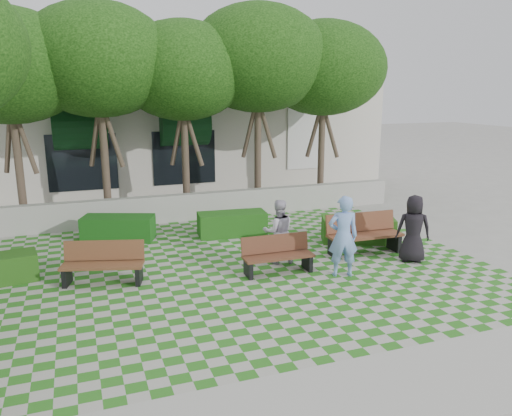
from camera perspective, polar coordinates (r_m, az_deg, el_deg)
name	(u,v)px	position (r m, az deg, el deg)	size (l,w,h in m)	color
ground	(258,282)	(11.69, 0.22, -8.50)	(90.00, 90.00, 0.00)	gray
lawn	(244,268)	(12.57, -1.37, -6.88)	(12.00, 12.00, 0.00)	#2B721E
sidewalk_south	(369,396)	(7.95, 12.83, -20.26)	(16.00, 2.00, 0.01)	#9E9B93
retaining_wall	(196,206)	(17.25, -6.93, 0.21)	(15.00, 0.36, 0.90)	#9E9B93
bench_east	(364,234)	(13.88, 12.20, -2.96)	(2.09, 0.76, 1.08)	brown
bench_mid	(277,255)	(12.17, 2.46, -5.42)	(1.74, 0.61, 0.91)	#4F2B1B
bench_west	(103,264)	(12.04, -17.06, -6.12)	(1.93, 1.09, 0.96)	brown
hedge_east	(358,230)	(14.88, 11.59, -2.46)	(2.07, 0.83, 0.72)	#205015
hedge_midright	(232,224)	(15.25, -2.75, -1.82)	(2.05, 0.82, 0.72)	#1A4C14
hedge_midleft	(118,228)	(15.31, -15.45, -2.24)	(2.06, 0.82, 0.72)	#134713
person_blue	(343,236)	(11.97, 9.92, -3.20)	(0.72, 0.47, 1.97)	#7BA0E1
person_dark	(413,229)	(13.42, 17.54, -2.27)	(0.86, 0.56, 1.76)	black
person_white	(278,232)	(12.74, 2.58, -2.70)	(0.81, 0.63, 1.66)	silver
tree_row	(133,62)	(16.26, -13.86, 15.92)	(17.70, 13.40, 7.41)	#47382B
building	(176,128)	(24.77, -9.18, 8.99)	(18.00, 8.92, 5.15)	beige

